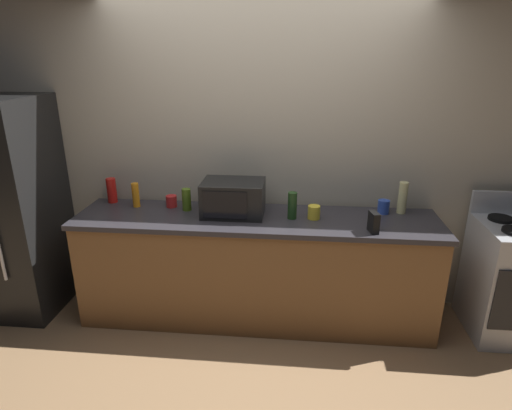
{
  "coord_description": "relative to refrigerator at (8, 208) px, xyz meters",
  "views": [
    {
      "loc": [
        0.3,
        -2.68,
        2.11
      ],
      "look_at": [
        0.0,
        0.4,
        1.0
      ],
      "focal_mm": 29.93,
      "sensor_mm": 36.0,
      "label": 1
    }
  ],
  "objects": [
    {
      "name": "mug_blue",
      "position": [
        3.05,
        0.19,
        0.05
      ],
      "size": [
        0.09,
        0.09,
        0.11
      ],
      "primitive_type": "cylinder",
      "color": "#2D4CB2",
      "rests_on": "counter_run"
    },
    {
      "name": "bottle_vinegar",
      "position": [
        3.19,
        0.2,
        0.13
      ],
      "size": [
        0.07,
        0.07,
        0.25
      ],
      "primitive_type": "cylinder",
      "color": "beige",
      "rests_on": "counter_run"
    },
    {
      "name": "ground_plane",
      "position": [
        2.05,
        -0.4,
        -0.9
      ],
      "size": [
        8.0,
        8.0,
        0.0
      ],
      "primitive_type": "plane",
      "color": "#93704C"
    },
    {
      "name": "bottle_olive_oil",
      "position": [
        1.48,
        0.1,
        0.09
      ],
      "size": [
        0.07,
        0.07,
        0.18
      ],
      "primitive_type": "cylinder",
      "color": "#4C6B19",
      "rests_on": "counter_run"
    },
    {
      "name": "mug_yellow",
      "position": [
        2.5,
        0.01,
        0.05
      ],
      "size": [
        0.09,
        0.09,
        0.1
      ],
      "primitive_type": "cylinder",
      "color": "yellow",
      "rests_on": "counter_run"
    },
    {
      "name": "bottle_hot_sauce",
      "position": [
        0.79,
        0.23,
        0.1
      ],
      "size": [
        0.08,
        0.08,
        0.21
      ],
      "primitive_type": "cylinder",
      "color": "red",
      "rests_on": "counter_run"
    },
    {
      "name": "cordless_phone",
      "position": [
        2.91,
        -0.21,
        0.07
      ],
      "size": [
        0.07,
        0.12,
        0.15
      ],
      "primitive_type": "cube",
      "rotation": [
        0.0,
        0.0,
        0.22
      ],
      "color": "black",
      "rests_on": "counter_run"
    },
    {
      "name": "bottle_dish_soap",
      "position": [
        1.04,
        0.14,
        0.1
      ],
      "size": [
        0.06,
        0.06,
        0.2
      ],
      "primitive_type": "cylinder",
      "color": "orange",
      "rests_on": "counter_run"
    },
    {
      "name": "refrigerator",
      "position": [
        0.0,
        0.0,
        0.0
      ],
      "size": [
        0.72,
        0.73,
        1.8
      ],
      "color": "black",
      "rests_on": "ground_plane"
    },
    {
      "name": "bottle_wine",
      "position": [
        2.33,
        0.0,
        0.11
      ],
      "size": [
        0.07,
        0.07,
        0.21
      ],
      "primitive_type": "cylinder",
      "color": "#1E3F19",
      "rests_on": "counter_run"
    },
    {
      "name": "back_wall",
      "position": [
        2.05,
        0.41,
        0.45
      ],
      "size": [
        6.4,
        0.1,
        2.7
      ],
      "primitive_type": "cube",
      "color": "#B2A893",
      "rests_on": "ground_plane"
    },
    {
      "name": "mug_red",
      "position": [
        1.33,
        0.17,
        0.05
      ],
      "size": [
        0.09,
        0.09,
        0.1
      ],
      "primitive_type": "cylinder",
      "color": "red",
      "rests_on": "counter_run"
    },
    {
      "name": "microwave",
      "position": [
        1.87,
        0.05,
        0.13
      ],
      "size": [
        0.48,
        0.35,
        0.27
      ],
      "color": "black",
      "rests_on": "counter_run"
    },
    {
      "name": "counter_run",
      "position": [
        2.05,
        0.0,
        -0.45
      ],
      "size": [
        2.84,
        0.64,
        0.9
      ],
      "color": "brown",
      "rests_on": "ground_plane"
    }
  ]
}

